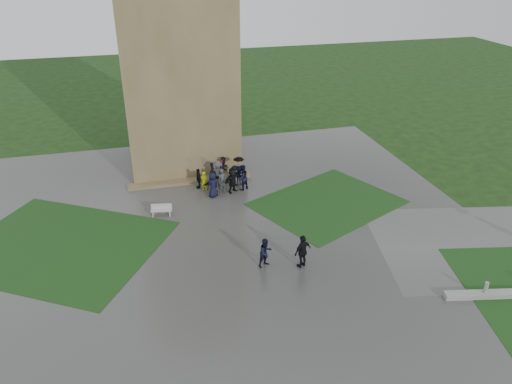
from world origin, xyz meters
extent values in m
plane|color=black|center=(0.00, 0.00, 0.00)|extent=(120.00, 120.00, 0.00)
cube|color=#383835|center=(0.00, 2.00, 0.01)|extent=(34.00, 34.00, 0.02)
cube|color=#133312|center=(-8.50, 4.00, 0.03)|extent=(14.10, 13.46, 0.01)
cube|color=#133312|center=(8.50, 5.00, 0.03)|extent=(11.12, 10.15, 0.01)
cube|color=brown|center=(0.00, 15.00, 9.00)|extent=(8.00, 8.00, 18.00)
cube|color=brown|center=(0.00, 10.60, 0.13)|extent=(9.00, 0.80, 0.22)
cylinder|color=gray|center=(12.26, -6.31, 0.45)|extent=(0.20, 0.20, 0.90)
cube|color=#A7A6A2|center=(-2.49, 6.09, 0.41)|extent=(1.38, 0.64, 0.05)
cube|color=#A7A6A2|center=(-3.02, 6.19, 0.21)|extent=(0.14, 0.36, 0.37)
cube|color=#A7A6A2|center=(-1.97, 5.99, 0.21)|extent=(0.14, 0.36, 0.37)
cube|color=#A7A6A2|center=(-2.46, 6.28, 0.61)|extent=(1.32, 0.29, 0.35)
imported|color=black|center=(3.04, 9.25, 0.80)|extent=(1.08, 1.07, 1.56)
imported|color=black|center=(3.35, 9.23, 0.78)|extent=(1.02, 0.60, 1.51)
imported|color=black|center=(2.50, 10.47, 0.92)|extent=(0.96, 0.99, 1.80)
imported|color=#3B3B40|center=(1.89, 9.64, 0.96)|extent=(1.26, 0.72, 1.88)
imported|color=black|center=(1.60, 10.18, 0.81)|extent=(0.47, 0.63, 1.59)
imported|color=black|center=(0.47, 9.52, 0.77)|extent=(0.52, 0.89, 1.50)
imported|color=#E7EA0D|center=(0.80, 9.02, 0.74)|extent=(0.63, 0.59, 1.44)
imported|color=black|center=(1.32, 8.37, 0.89)|extent=(1.54, 1.57, 1.74)
imported|color=black|center=(1.21, 7.90, 0.92)|extent=(1.06, 0.97, 1.80)
imported|color=#3B3B40|center=(1.97, 8.37, 0.91)|extent=(0.71, 0.53, 1.78)
imported|color=black|center=(2.68, 8.29, 0.94)|extent=(1.77, 1.45, 1.84)
imported|color=black|center=(3.43, 8.51, 0.96)|extent=(1.05, 0.89, 1.87)
imported|color=#C35076|center=(1.97, 8.37, 2.07)|extent=(0.99, 0.99, 0.91)
imported|color=#4D3085|center=(0.80, 9.02, 2.11)|extent=(1.01, 1.01, 0.93)
imported|color=black|center=(3.35, 9.23, 1.91)|extent=(0.75, 0.75, 0.66)
imported|color=black|center=(2.48, -0.94, 0.86)|extent=(0.94, 0.77, 1.68)
imported|color=black|center=(4.39, -1.51, 0.98)|extent=(1.30, 1.06, 1.93)
camera|label=1|loc=(-3.76, -22.57, 15.83)|focal=35.00mm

